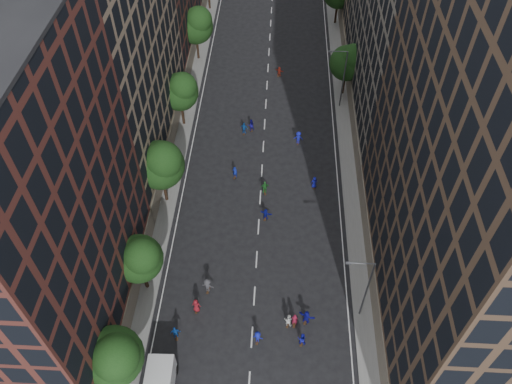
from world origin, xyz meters
TOP-DOWN VIEW (x-y plane):
  - ground at (0.00, 40.00)m, footprint 240.00×240.00m
  - sidewalk_left at (-12.00, 47.50)m, footprint 4.00×105.00m
  - sidewalk_right at (12.00, 47.50)m, footprint 4.00×105.00m
  - bldg_left_a at (-19.00, 11.00)m, footprint 14.00×22.00m
  - bldg_left_b at (-19.00, 35.00)m, footprint 14.00×26.00m
  - bldg_right_a at (19.00, 15.00)m, footprint 14.00×30.00m
  - bldg_right_b at (19.00, 44.00)m, footprint 14.00×28.00m
  - tree_left_0 at (-11.01, 3.85)m, footprint 5.20×5.20m
  - tree_left_1 at (-11.02, 13.86)m, footprint 4.80×4.80m
  - tree_left_2 at (-10.99, 25.83)m, footprint 5.60×5.60m
  - tree_left_3 at (-11.02, 39.85)m, footprint 5.00×5.00m
  - tree_left_4 at (-11.00, 55.84)m, footprint 5.40×5.40m
  - tree_right_a at (11.38, 47.85)m, footprint 5.00×5.00m
  - streetlamp_near at (10.37, 12.00)m, footprint 2.64×0.22m
  - streetlamp_far at (10.37, 45.00)m, footprint 2.64×0.22m
  - skater_0 at (-8.50, 3.87)m, footprint 0.87×0.73m
  - skater_2 at (4.78, 8.65)m, footprint 0.89×0.74m
  - skater_3 at (0.58, 8.62)m, footprint 1.11×0.77m
  - skater_4 at (-7.29, 8.64)m, footprint 1.10×0.66m
  - skater_5 at (5.23, 10.90)m, footprint 1.72×1.09m
  - skater_6 at (-5.69, 11.59)m, footprint 0.96×0.69m
  - skater_7 at (4.07, 10.54)m, footprint 0.66×0.44m
  - skater_8 at (3.47, 10.50)m, footprint 0.97×0.84m
  - skater_9 at (-4.81, 13.87)m, footprint 1.35×0.92m
  - skater_10 at (0.51, 27.75)m, footprint 1.18×0.71m
  - skater_11 at (0.76, 23.76)m, footprint 1.49×0.89m
  - skater_12 at (6.51, 29.02)m, footprint 0.86×0.64m
  - skater_13 at (-3.31, 30.21)m, footprint 0.70×0.54m
  - skater_14 at (-1.83, 39.19)m, footprint 1.02×0.92m
  - skater_15 at (4.59, 36.86)m, footprint 1.26×0.79m
  - skater_16 at (-2.70, 38.44)m, footprint 1.12×0.68m
  - skater_17 at (1.77, 52.00)m, footprint 1.44×0.97m

SIDE VIEW (x-z plane):
  - ground at x=0.00m, z-range 0.00..0.00m
  - sidewalk_left at x=-12.00m, z-range 0.00..0.15m
  - sidewalk_right at x=12.00m, z-range 0.00..0.15m
  - skater_17 at x=1.77m, z-range 0.00..1.49m
  - skater_0 at x=-8.50m, z-range 0.00..1.52m
  - skater_11 at x=0.76m, z-range 0.00..1.53m
  - skater_3 at x=0.58m, z-range 0.00..1.57m
  - skater_12 at x=6.51m, z-range 0.00..1.61m
  - skater_2 at x=4.78m, z-range 0.00..1.65m
  - skater_13 at x=-3.31m, z-range 0.00..1.70m
  - skater_8 at x=3.47m, z-range 0.00..1.71m
  - skater_14 at x=-1.83m, z-range 0.00..1.73m
  - skater_4 at x=-7.29m, z-range 0.00..1.76m
  - skater_5 at x=5.23m, z-range 0.00..1.77m
  - skater_16 at x=-2.70m, z-range 0.00..1.78m
  - skater_7 at x=4.07m, z-range 0.00..1.79m
  - skater_6 at x=-5.69m, z-range 0.00..1.82m
  - skater_15 at x=4.59m, z-range 0.00..1.86m
  - skater_10 at x=0.51m, z-range 0.00..1.88m
  - skater_9 at x=-4.81m, z-range 0.00..1.93m
  - streetlamp_near at x=10.37m, z-range 0.64..9.70m
  - streetlamp_far at x=10.37m, z-range 0.64..9.70m
  - tree_left_1 at x=-11.02m, z-range 1.45..9.66m
  - tree_right_a at x=11.38m, z-range 1.43..9.83m
  - tree_left_3 at x=-11.02m, z-range 1.53..10.11m
  - tree_left_0 at x=-11.01m, z-range 1.54..10.37m
  - tree_left_4 at x=-11.00m, z-range 1.56..10.63m
  - tree_left_2 at x=-10.99m, z-range 1.63..11.08m
  - bldg_left_a at x=-19.00m, z-range 0.00..30.00m
  - bldg_right_b at x=19.00m, z-range 0.00..33.00m
  - bldg_left_b at x=-19.00m, z-range 0.00..34.00m
  - bldg_right_a at x=19.00m, z-range 0.00..36.00m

